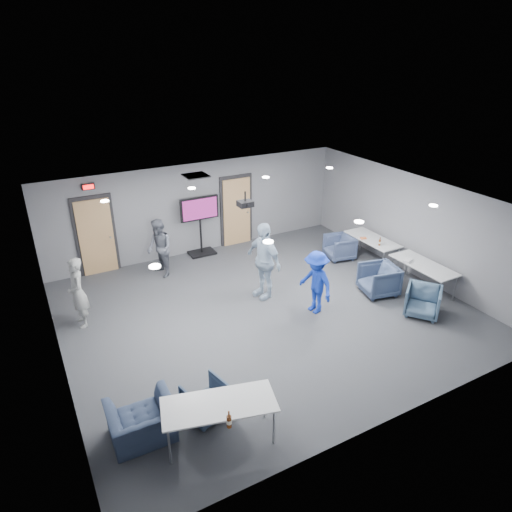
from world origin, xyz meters
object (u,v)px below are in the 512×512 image
table_right_a (372,240)px  chair_right_a (339,247)px  chair_front_b (142,422)px  chair_front_a (206,400)px  table_front_left (219,406)px  tv_stand (200,222)px  person_a (78,293)px  chair_right_b (379,280)px  table_right_b (424,266)px  person_d (316,282)px  bottle_right (380,242)px  person_c (264,260)px  chair_right_c (423,301)px  bottle_front (229,421)px  person_b (160,248)px  projector (245,204)px

table_right_a → chair_right_a: bearing=45.8°
chair_front_b → table_right_a: 8.31m
chair_front_a → chair_front_b: chair_front_b is taller
chair_front_a → table_front_left: bearing=75.3°
tv_stand → person_a: bearing=-149.4°
chair_front_b → table_right_a: bearing=-155.2°
table_front_left → tv_stand: 7.19m
chair_right_b → chair_front_a: 5.72m
table_right_b → person_d: bearing=81.1°
bottle_right → person_c: bearing=176.0°
chair_right_c → bottle_front: (-5.73, -1.64, 0.49)m
person_b → bottle_right: person_b is taller
person_a → table_right_a: 7.92m
chair_right_b → bottle_right: (0.92, 1.04, 0.43)m
chair_right_b → tv_stand: bearing=-133.2°
person_b → tv_stand: tv_stand is taller
chair_right_a → table_front_left: bearing=-42.0°
person_b → chair_front_b: (-2.04, -5.37, -0.46)m
table_right_b → projector: size_ratio=4.86×
person_d → tv_stand: (-1.10, 4.29, 0.24)m
person_d → table_right_b: (2.98, -0.47, -0.09)m
person_a → table_right_b: bearing=72.0°
chair_right_c → bottle_right: bottle_right is taller
chair_right_a → chair_front_a: (-5.87, -3.92, -0.04)m
person_a → table_front_left: person_a is taller
person_a → person_b: bearing=122.1°
person_a → chair_right_c: (7.03, -3.35, -0.46)m
person_c → chair_right_b: 2.96m
person_a → chair_right_b: 7.14m
table_right_a → bottle_right: bearing=160.0°
person_d → chair_right_a: 3.14m
person_a → projector: bearing=81.5°
chair_right_c → table_right_b: size_ratio=0.45×
chair_right_a → chair_front_b: 8.00m
person_a → chair_front_a: bearing=19.0°
chair_right_b → projector: 3.89m
chair_right_a → bottle_front: (-5.95, -5.02, 0.49)m
table_front_left → bottle_right: (6.38, 3.43, 0.13)m
person_b → table_front_left: 6.05m
person_c → bottle_front: size_ratio=6.66×
chair_right_c → table_front_left: size_ratio=0.41×
person_b → projector: projector is taller
chair_front_b → projector: projector is taller
person_b → chair_right_c: bearing=35.6°
person_d → projector: size_ratio=4.31×
chair_front_a → table_front_left: table_front_left is taller
person_d → chair_right_b: person_d is taller
person_a → person_b: size_ratio=1.02×
person_d → table_right_a: bearing=108.9°
bottle_front → table_right_a: bearing=33.6°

